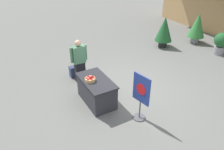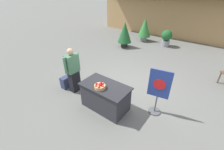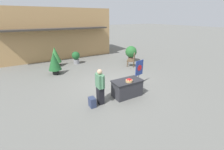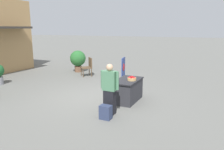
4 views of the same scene
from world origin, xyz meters
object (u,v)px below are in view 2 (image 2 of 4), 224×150
Objects in this scene: potted_plant_far_left at (145,28)px; potted_plant_near_left at (125,33)px; potted_plant_near_right at (166,37)px; display_table at (105,97)px; backpack at (66,82)px; person_visitor at (73,71)px; apple_basket at (100,86)px; poster_board at (158,91)px.

potted_plant_near_left is (-0.39, -1.79, -0.00)m from potted_plant_far_left.
potted_plant_far_left is 1.58m from potted_plant_near_right.
display_table is 3.39× the size of backpack.
backpack is at bearing -168.59° from person_visitor.
apple_basket is 0.74× the size of backpack.
potted_plant_near_left is at bearing -102.26° from potted_plant_far_left.
person_visitor reaches higher than apple_basket.
apple_basket is 0.21× the size of potted_plant_near_left.
poster_board is (1.33, 0.89, -0.09)m from apple_basket.
backpack is 4.88m from potted_plant_near_left.
poster_board is (2.69, 0.68, -0.03)m from person_visitor.
display_table is 0.50m from apple_basket.
display_table is 1.46m from person_visitor.
apple_basket reaches higher than backpack.
person_visitor is at bearing -78.09° from potted_plant_near_left.
poster_board is at bearing -47.67° from potted_plant_near_left.
potted_plant_far_left is (-0.61, 6.53, 0.05)m from person_visitor.
display_table is 0.97× the size of potted_plant_near_left.
display_table is at bearing -85.87° from potted_plant_near_right.
potted_plant_far_left is (-2.01, 6.56, 0.45)m from display_table.
backpack is (-1.79, 0.13, -0.66)m from apple_basket.
backpack is at bearing -83.18° from potted_plant_near_left.
potted_plant_near_left is (-1.93, -1.65, 0.29)m from potted_plant_near_right.
display_table is 1.83m from backpack.
poster_board is at bearing 33.76° from apple_basket.
display_table is at bearing -63.29° from potted_plant_near_left.
potted_plant_near_right is (0.94, 6.38, -0.24)m from person_visitor.
potted_plant_near_left is at bearing -148.03° from poster_board.
apple_basket is at bearing -100.46° from display_table.
potted_plant_near_right is 2.56m from potted_plant_near_left.
potted_plant_near_right is (-1.76, 5.70, -0.21)m from poster_board.
apple_basket is 7.02m from potted_plant_far_left.
person_visitor reaches higher than backpack.
apple_basket is 1.60m from poster_board.
potted_plant_far_left reaches higher than poster_board.
potted_plant_near_left is at bearing 103.19° from person_visitor.
backpack is 0.28× the size of potted_plant_far_left.
backpack is (-1.82, -0.04, -0.19)m from display_table.
apple_basket is 0.21× the size of potted_plant_far_left.
person_visitor is (-1.37, 0.21, -0.06)m from apple_basket.
poster_board reaches higher than backpack.
person_visitor is 6.56m from potted_plant_far_left.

